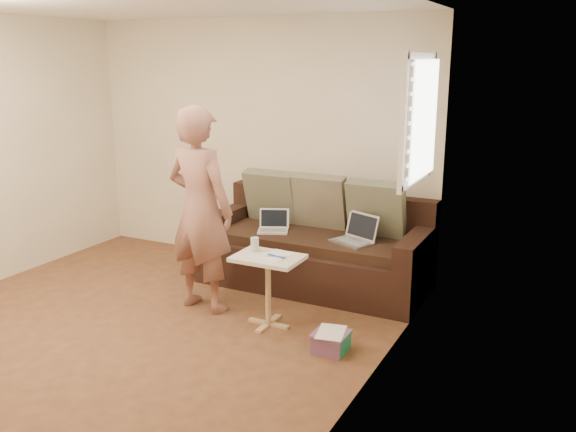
# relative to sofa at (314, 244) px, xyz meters

# --- Properties ---
(floor) EXTENTS (4.50, 4.50, 0.00)m
(floor) POSITION_rel_sofa_xyz_m (-0.90, -1.77, -0.42)
(floor) COLOR #522F1E
(floor) RESTS_ON ground
(wall_back) EXTENTS (4.00, 0.00, 4.00)m
(wall_back) POSITION_rel_sofa_xyz_m (-0.90, 0.48, 0.87)
(wall_back) COLOR beige
(wall_back) RESTS_ON ground
(wall_right) EXTENTS (0.00, 4.50, 4.50)m
(wall_right) POSITION_rel_sofa_xyz_m (1.10, -1.77, 0.87)
(wall_right) COLOR beige
(wall_right) RESTS_ON ground
(window_blinds) EXTENTS (0.12, 0.88, 1.08)m
(window_blinds) POSITION_rel_sofa_xyz_m (1.05, -0.27, 1.28)
(window_blinds) COLOR white
(window_blinds) RESTS_ON wall_right
(sofa) EXTENTS (2.20, 0.95, 0.85)m
(sofa) POSITION_rel_sofa_xyz_m (0.00, 0.00, 0.00)
(sofa) COLOR black
(sofa) RESTS_ON ground
(pillow_left) EXTENTS (0.55, 0.29, 0.57)m
(pillow_left) POSITION_rel_sofa_xyz_m (-0.60, 0.24, 0.37)
(pillow_left) COLOR #585E45
(pillow_left) RESTS_ON sofa
(pillow_mid) EXTENTS (0.55, 0.27, 0.57)m
(pillow_mid) POSITION_rel_sofa_xyz_m (-0.05, 0.25, 0.37)
(pillow_mid) COLOR #615F45
(pillow_mid) RESTS_ON sofa
(pillow_right) EXTENTS (0.55, 0.28, 0.57)m
(pillow_right) POSITION_rel_sofa_xyz_m (0.55, 0.20, 0.37)
(pillow_right) COLOR #585E45
(pillow_right) RESTS_ON sofa
(laptop_silver) EXTENTS (0.45, 0.39, 0.25)m
(laptop_silver) POSITION_rel_sofa_xyz_m (0.42, -0.11, 0.10)
(laptop_silver) COLOR #B7BABC
(laptop_silver) RESTS_ON sofa
(laptop_white) EXTENTS (0.35, 0.31, 0.21)m
(laptop_white) POSITION_rel_sofa_xyz_m (-0.40, -0.11, 0.10)
(laptop_white) COLOR white
(laptop_white) RESTS_ON sofa
(person) EXTENTS (0.70, 0.51, 1.82)m
(person) POSITION_rel_sofa_xyz_m (-0.66, -0.97, 0.48)
(person) COLOR #924F52
(person) RESTS_ON ground
(side_table) EXTENTS (0.55, 0.39, 0.61)m
(side_table) POSITION_rel_sofa_xyz_m (0.05, -1.03, -0.12)
(side_table) COLOR silver
(side_table) RESTS_ON ground
(drinking_glass) EXTENTS (0.07, 0.07, 0.12)m
(drinking_glass) POSITION_rel_sofa_xyz_m (-0.11, -0.97, 0.24)
(drinking_glass) COLOR silver
(drinking_glass) RESTS_ON side_table
(scissors) EXTENTS (0.20, 0.15, 0.02)m
(scissors) POSITION_rel_sofa_xyz_m (0.12, -1.03, 0.19)
(scissors) COLOR silver
(scissors) RESTS_ON side_table
(paper_on_table) EXTENTS (0.25, 0.33, 0.00)m
(paper_on_table) POSITION_rel_sofa_xyz_m (0.10, -1.00, 0.19)
(paper_on_table) COLOR white
(paper_on_table) RESTS_ON side_table
(striped_box) EXTENTS (0.26, 0.26, 0.16)m
(striped_box) POSITION_rel_sofa_xyz_m (0.70, -1.25, -0.34)
(striped_box) COLOR #CB1E81
(striped_box) RESTS_ON ground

